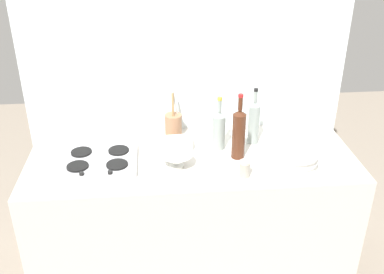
# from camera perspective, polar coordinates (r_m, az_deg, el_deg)

# --- Properties ---
(counter_block) EXTENTS (1.80, 0.70, 0.90)m
(counter_block) POSITION_cam_1_polar(r_m,az_deg,el_deg) (2.73, 0.00, -10.68)
(counter_block) COLOR beige
(counter_block) RESTS_ON ground
(backsplash_panel) EXTENTS (1.90, 0.06, 2.33)m
(backsplash_panel) POSITION_cam_1_polar(r_m,az_deg,el_deg) (2.70, -0.73, 6.40)
(backsplash_panel) COLOR silver
(backsplash_panel) RESTS_ON ground
(stovetop_hob) EXTENTS (0.41, 0.34, 0.04)m
(stovetop_hob) POSITION_cam_1_polar(r_m,az_deg,el_deg) (2.46, -11.78, -2.95)
(stovetop_hob) COLOR #B2B2B7
(stovetop_hob) RESTS_ON counter_block
(plate_stack) EXTENTS (0.25, 0.25, 0.10)m
(plate_stack) POSITION_cam_1_polar(r_m,az_deg,el_deg) (2.40, 12.87, -2.89)
(plate_stack) COLOR white
(plate_stack) RESTS_ON counter_block
(wine_bottle_leftmost) EXTENTS (0.07, 0.07, 0.31)m
(wine_bottle_leftmost) POSITION_cam_1_polar(r_m,az_deg,el_deg) (2.51, 3.45, 1.00)
(wine_bottle_leftmost) COLOR gray
(wine_bottle_leftmost) RESTS_ON counter_block
(wine_bottle_mid_left) EXTENTS (0.07, 0.07, 0.37)m
(wine_bottle_mid_left) POSITION_cam_1_polar(r_m,az_deg,el_deg) (2.41, 5.99, 0.51)
(wine_bottle_mid_left) COLOR #472314
(wine_bottle_mid_left) RESTS_ON counter_block
(wine_bottle_mid_right) EXTENTS (0.06, 0.06, 0.34)m
(wine_bottle_mid_right) POSITION_cam_1_polar(r_m,az_deg,el_deg) (2.58, 7.89, 1.96)
(wine_bottle_mid_right) COLOR gray
(wine_bottle_mid_right) RESTS_ON counter_block
(mixing_bowl) EXTENTS (0.17, 0.17, 0.08)m
(mixing_bowl) POSITION_cam_1_polar(r_m,az_deg,el_deg) (2.36, -2.00, -2.91)
(mixing_bowl) COLOR white
(mixing_bowl) RESTS_ON counter_block
(butter_dish) EXTENTS (0.16, 0.10, 0.07)m
(butter_dish) POSITION_cam_1_polar(r_m,az_deg,el_deg) (2.54, -1.75, -0.78)
(butter_dish) COLOR white
(butter_dish) RESTS_ON counter_block
(utensil_crock) EXTENTS (0.10, 0.10, 0.29)m
(utensil_crock) POSITION_cam_1_polar(r_m,az_deg,el_deg) (2.66, -2.39, 1.55)
(utensil_crock) COLOR #996B4C
(utensil_crock) RESTS_ON counter_block
(condiment_jar_front) EXTENTS (0.06, 0.06, 0.09)m
(condiment_jar_front) POSITION_cam_1_polar(r_m,az_deg,el_deg) (2.29, 6.74, -4.04)
(condiment_jar_front) COLOR #9E998C
(condiment_jar_front) RESTS_ON counter_block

